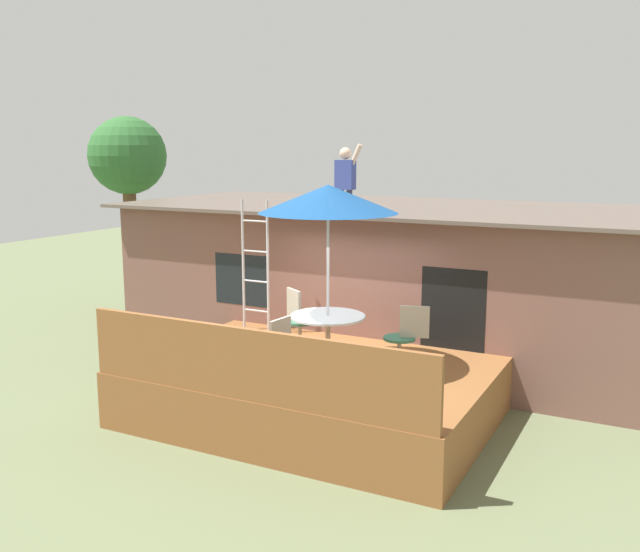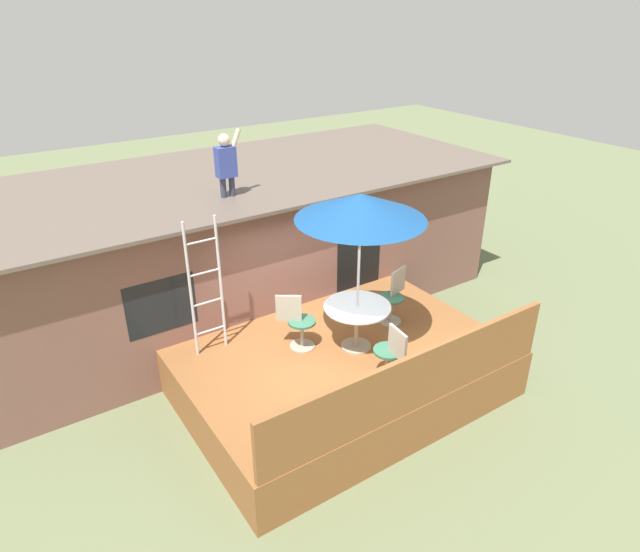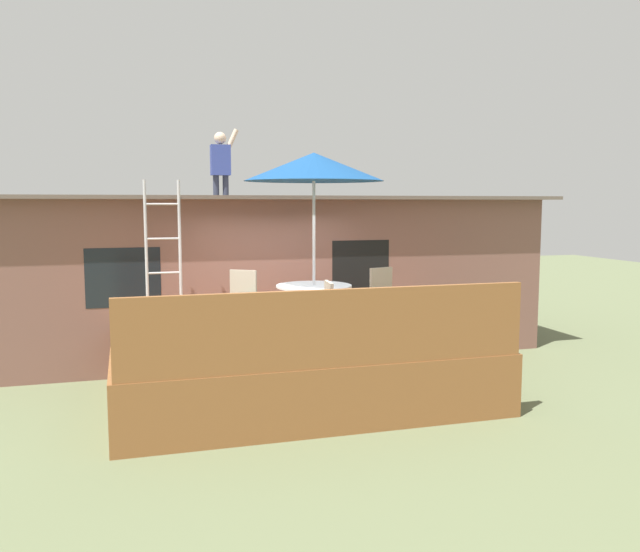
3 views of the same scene
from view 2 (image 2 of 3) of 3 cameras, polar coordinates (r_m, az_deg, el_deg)
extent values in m
plane|color=#66704C|center=(9.31, 2.16, -11.67)|extent=(40.00, 40.00, 0.00)
cube|color=brown|center=(11.32, -8.40, 3.41)|extent=(10.00, 4.00, 2.72)
cube|color=#66564C|center=(10.86, -8.89, 10.18)|extent=(10.50, 4.50, 0.06)
cube|color=black|center=(8.85, -16.01, -2.98)|extent=(1.10, 0.03, 0.90)
cube|color=black|center=(10.63, 3.93, 0.18)|extent=(1.00, 0.03, 2.00)
cube|color=brown|center=(9.07, 2.20, -9.68)|extent=(4.91, 3.45, 0.80)
cube|color=brown|center=(7.54, 9.87, -10.60)|extent=(4.81, 0.08, 0.90)
cylinder|color=#A59E8C|center=(8.92, 3.72, -7.16)|extent=(0.48, 0.48, 0.03)
cylinder|color=#A59E8C|center=(8.73, 3.79, -5.22)|extent=(0.07, 0.07, 0.71)
cylinder|color=silver|center=(8.54, 3.86, -3.17)|extent=(1.04, 1.04, 0.03)
cylinder|color=silver|center=(8.32, 3.96, -0.36)|extent=(0.04, 0.04, 2.40)
cone|color=#194C8C|center=(7.87, 4.22, 7.13)|extent=(1.90, 1.90, 0.38)
cylinder|color=silver|center=(8.39, -13.16, -1.60)|extent=(0.04, 0.04, 2.20)
cylinder|color=silver|center=(8.54, -10.18, -0.77)|extent=(0.04, 0.04, 2.20)
cylinder|color=silver|center=(8.82, -11.21, -5.50)|extent=(0.48, 0.03, 0.03)
cylinder|color=silver|center=(8.57, -11.50, -2.66)|extent=(0.48, 0.03, 0.03)
cylinder|color=silver|center=(8.35, -11.81, 0.34)|extent=(0.48, 0.03, 0.03)
cylinder|color=silver|center=(8.14, -12.13, 3.50)|extent=(0.48, 0.03, 0.03)
cylinder|color=#33384C|center=(9.48, -9.92, 8.95)|extent=(0.10, 0.10, 0.34)
cylinder|color=#33384C|center=(9.54, -9.04, 9.13)|extent=(0.10, 0.10, 0.34)
cube|color=#384799|center=(9.39, -9.67, 11.48)|extent=(0.32, 0.20, 0.50)
sphere|color=beige|center=(9.31, -9.84, 13.62)|extent=(0.20, 0.20, 0.20)
cylinder|color=beige|center=(9.39, -8.79, 13.44)|extent=(0.26, 0.08, 0.44)
cylinder|color=#A59E8C|center=(8.91, -1.84, -7.18)|extent=(0.40, 0.40, 0.02)
cylinder|color=#A59E8C|center=(8.79, -1.86, -5.98)|extent=(0.06, 0.06, 0.44)
cylinder|color=#33664C|center=(8.67, -1.88, -4.70)|extent=(0.44, 0.44, 0.04)
cube|color=#A59E8C|center=(8.56, -3.25, -3.32)|extent=(0.35, 0.26, 0.44)
cylinder|color=#A59E8C|center=(9.63, 7.15, -4.59)|extent=(0.40, 0.40, 0.02)
cylinder|color=#A59E8C|center=(9.52, 7.22, -3.46)|extent=(0.06, 0.06, 0.44)
cylinder|color=#33664C|center=(9.41, 7.30, -2.25)|extent=(0.44, 0.44, 0.04)
cube|color=#A59E8C|center=(9.45, 8.03, -0.51)|extent=(0.39, 0.16, 0.44)
cylinder|color=#A59E8C|center=(8.31, 6.88, -10.20)|extent=(0.40, 0.40, 0.02)
cylinder|color=#A59E8C|center=(8.18, 6.96, -8.96)|extent=(0.06, 0.06, 0.44)
cylinder|color=#33664C|center=(8.05, 7.05, -7.63)|extent=(0.44, 0.44, 0.04)
cube|color=#A59E8C|center=(7.79, 7.97, -6.89)|extent=(0.09, 0.40, 0.44)
camera|label=1|loc=(9.36, 69.29, -3.16)|focal=39.26mm
camera|label=3|loc=(4.64, 83.44, -44.70)|focal=36.86mm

